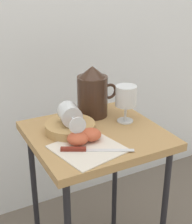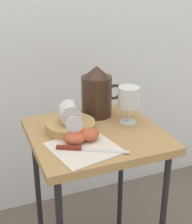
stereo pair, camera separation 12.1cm
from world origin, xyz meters
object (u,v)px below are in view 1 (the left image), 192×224
Objects in this scene: basket_tray at (70,127)px; apple_half_left at (78,139)px; wine_glass_tipped_near at (70,115)px; table at (96,150)px; apple_half_right at (91,134)px; pitcher at (93,96)px; wine_glass_upright at (126,98)px; knife at (86,150)px.

basket_tray is 0.11m from apple_half_left.
table is at bearing -22.42° from wine_glass_tipped_near.
wine_glass_tipped_near is 0.11m from apple_half_right.
apple_half_right is (0.04, -0.10, 0.01)m from basket_tray.
pitcher is 0.24m from apple_half_right.
apple_half_right is (0.04, -0.09, -0.05)m from wine_glass_tipped_near.
wine_glass_upright reaches higher than apple_half_left.
apple_half_left is 0.06m from knife.
pitcher is 0.18m from wine_glass_tipped_near.
basket_tray is 0.25m from wine_glass_upright.
wine_glass_upright is at bearing 30.83° from knife.
apple_half_right is at bearing -70.27° from basket_tray.
table is 9.30× the size of apple_half_left.
wine_glass_upright reaches higher than wine_glass_tipped_near.
basket_tray is 0.19m from pitcher.
pitcher is (0.15, 0.10, 0.07)m from basket_tray.
wine_glass_upright is at bearing -53.85° from pitcher.
wine_glass_tipped_near is 2.01× the size of apple_half_left.
wine_glass_upright reaches higher than table.
apple_half_right is (-0.19, -0.08, -0.08)m from wine_glass_upright.
table is 0.13m from apple_half_right.
apple_half_right is at bearing -118.77° from pitcher.
apple_half_left is (-0.25, -0.09, -0.08)m from wine_glass_upright.
table is 0.14m from basket_tray.
basket_tray is 0.83× the size of knife.
apple_half_right reaches higher than knife.
wine_glass_upright reaches higher than basket_tray.
knife is (-0.16, -0.26, -0.08)m from pitcher.
wine_glass_tipped_near is 0.17m from knife.
apple_half_left is at bearing -172.79° from apple_half_right.
wine_glass_tipped_near is at bearing 86.21° from knife.
pitcher reaches higher than wine_glass_tipped_near.
wine_glass_tipped_near is 2.01× the size of apple_half_right.
wine_glass_upright is 0.27m from apple_half_left.
wine_glass_upright is 1.99× the size of apple_half_right.
pitcher is 0.94× the size of knife.
pitcher is at bearing 67.42° from table.
basket_tray is at bearing 109.73° from apple_half_right.
pitcher is (0.06, 0.15, 0.17)m from table.
basket_tray is 1.25× the size of wine_glass_upright.
apple_half_right is (0.05, 0.01, 0.00)m from apple_half_left.
wine_glass_tipped_near is at bearing 81.33° from apple_half_left.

